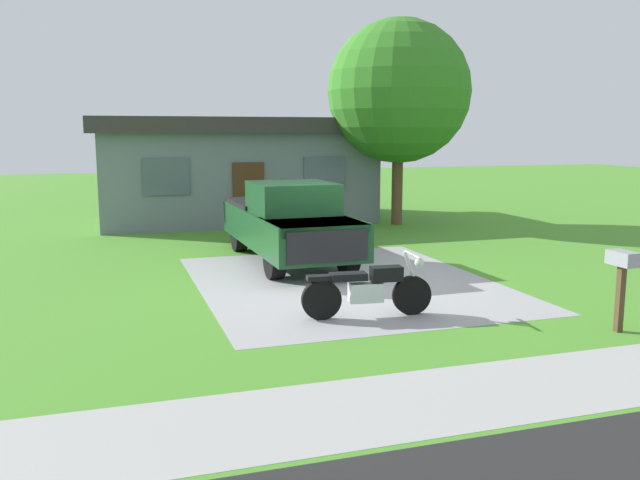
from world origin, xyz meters
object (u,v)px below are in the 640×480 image
at_px(motorcycle, 368,289).
at_px(pickup_truck, 287,221).
at_px(mailbox, 622,269).
at_px(shade_tree, 399,92).
at_px(neighbor_house, 233,168).

xyz_separation_m(motorcycle, pickup_truck, (0.02, 5.16, 0.48)).
height_order(motorcycle, pickup_truck, pickup_truck).
distance_m(pickup_truck, mailbox, 7.86).
relative_size(shade_tree, neighbor_house, 0.69).
height_order(mailbox, shade_tree, shade_tree).
relative_size(pickup_truck, mailbox, 4.49).
relative_size(motorcycle, mailbox, 1.75).
bearing_deg(shade_tree, motorcycle, -116.78).
bearing_deg(pickup_truck, shade_tree, 44.38).
height_order(pickup_truck, shade_tree, shade_tree).
bearing_deg(neighbor_house, pickup_truck, -91.54).
distance_m(pickup_truck, neighbor_house, 8.04).
distance_m(shade_tree, neighbor_house, 6.27).
xyz_separation_m(mailbox, shade_tree, (1.77, 12.11, 3.35)).
xyz_separation_m(pickup_truck, shade_tree, (5.11, 5.00, 3.37)).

